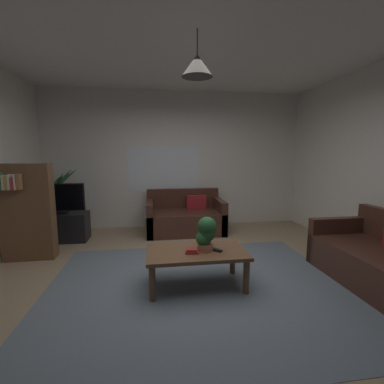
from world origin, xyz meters
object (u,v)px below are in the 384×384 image
at_px(book_on_table_1, 191,250).
at_px(pendant_lamp, 197,65).
at_px(coffee_table, 197,256).
at_px(couch_under_window, 185,218).
at_px(tv, 59,198).
at_px(potted_palm_corner, 58,204).
at_px(tv_stand, 61,227).
at_px(bookshelf_corner, 27,211).
at_px(couch_right_side, 383,262).
at_px(book_on_table_0, 192,252).
at_px(potted_plant_on_table, 206,233).
at_px(remote_on_table_0, 216,250).

xyz_separation_m(book_on_table_1, pendant_lamp, (0.07, 0.06, 1.99)).
bearing_deg(coffee_table, couch_under_window, 86.51).
bearing_deg(book_on_table_1, tv, 135.37).
height_order(book_on_table_1, potted_palm_corner, potted_palm_corner).
relative_size(couch_under_window, coffee_table, 1.30).
bearing_deg(tv_stand, bookshelf_corner, -102.96).
relative_size(couch_right_side, tv, 1.81).
relative_size(book_on_table_0, bookshelf_corner, 0.11).
relative_size(book_on_table_0, book_on_table_1, 1.32).
height_order(couch_under_window, book_on_table_1, couch_under_window).
relative_size(couch_under_window, pendant_lamp, 3.12).
relative_size(book_on_table_0, potted_plant_on_table, 0.38).
xyz_separation_m(book_on_table_0, tv_stand, (-2.04, 2.04, -0.19)).
xyz_separation_m(couch_right_side, book_on_table_1, (-2.24, 0.22, 0.19)).
relative_size(book_on_table_1, potted_palm_corner, 0.09).
height_order(book_on_table_0, book_on_table_1, book_on_table_1).
relative_size(tv_stand, pendant_lamp, 1.89).
bearing_deg(couch_right_side, book_on_table_0, -95.52).
distance_m(tv, potted_palm_corner, 0.50).
bearing_deg(book_on_table_1, potted_plant_on_table, 19.21).
height_order(couch_under_window, remote_on_table_0, couch_under_window).
distance_m(couch_right_side, remote_on_table_0, 1.98).
height_order(book_on_table_0, tv, tv).
relative_size(potted_palm_corner, pendant_lamp, 2.72).
relative_size(couch_under_window, bookshelf_corner, 1.06).
bearing_deg(couch_right_side, bookshelf_corner, -107.97).
xyz_separation_m(book_on_table_0, remote_on_table_0, (0.28, 0.04, -0.00)).
bearing_deg(book_on_table_0, potted_palm_corner, 132.11).
height_order(couch_right_side, bookshelf_corner, bookshelf_corner).
height_order(couch_right_side, coffee_table, couch_right_side).
bearing_deg(coffee_table, book_on_table_0, -135.72).
xyz_separation_m(remote_on_table_0, tv, (-2.32, 1.98, 0.33)).
height_order(potted_plant_on_table, bookshelf_corner, bookshelf_corner).
distance_m(remote_on_table_0, pendant_lamp, 2.02).
distance_m(book_on_table_1, tv, 2.88).
distance_m(book_on_table_1, pendant_lamp, 1.99).
bearing_deg(potted_plant_on_table, tv, 138.67).
relative_size(remote_on_table_0, tv, 0.19).
xyz_separation_m(coffee_table, pendant_lamp, (-0.00, 0.00, 2.09)).
bearing_deg(potted_plant_on_table, remote_on_table_0, -16.28).
relative_size(remote_on_table_0, tv_stand, 0.18).
relative_size(couch_right_side, pendant_lamp, 3.22).
bearing_deg(pendant_lamp, tv_stand, 136.88).
bearing_deg(potted_palm_corner, couch_right_side, -30.90).
xyz_separation_m(tv, potted_palm_corner, (-0.17, 0.43, -0.17)).
distance_m(coffee_table, potted_plant_on_table, 0.29).
xyz_separation_m(book_on_table_0, pendant_lamp, (0.07, 0.07, 2.01)).
bearing_deg(bookshelf_corner, couch_right_side, -17.97).
bearing_deg(couch_under_window, coffee_table, -93.49).
xyz_separation_m(coffee_table, bookshelf_corner, (-2.29, 1.16, 0.35)).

